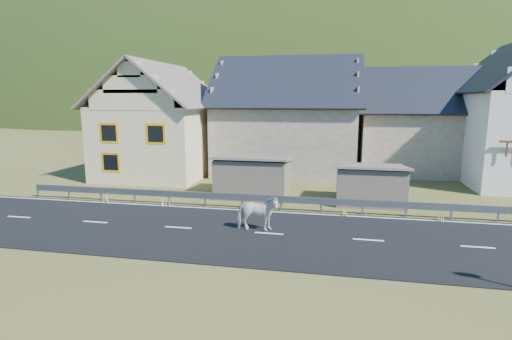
# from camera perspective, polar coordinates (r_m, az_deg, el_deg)

# --- Properties ---
(ground) EXTENTS (160.00, 160.00, 0.00)m
(ground) POSITION_cam_1_polar(r_m,az_deg,el_deg) (16.81, 1.85, -9.18)
(ground) COLOR #424A1C
(ground) RESTS_ON ground
(road) EXTENTS (60.00, 7.00, 0.04)m
(road) POSITION_cam_1_polar(r_m,az_deg,el_deg) (16.80, 1.85, -9.11)
(road) COLOR black
(road) RESTS_ON ground
(lane_markings) EXTENTS (60.00, 6.60, 0.01)m
(lane_markings) POSITION_cam_1_polar(r_m,az_deg,el_deg) (16.80, 1.85, -9.03)
(lane_markings) COLOR silver
(lane_markings) RESTS_ON road
(guardrail) EXTENTS (28.10, 0.09, 0.75)m
(guardrail) POSITION_cam_1_polar(r_m,az_deg,el_deg) (20.13, 3.57, -4.23)
(guardrail) COLOR #93969B
(guardrail) RESTS_ON ground
(shed_left) EXTENTS (4.30, 3.30, 2.40)m
(shed_left) POSITION_cam_1_polar(r_m,az_deg,el_deg) (23.05, -0.41, -0.99)
(shed_left) COLOR #706555
(shed_left) RESTS_ON ground
(shed_right) EXTENTS (3.80, 2.90, 2.20)m
(shed_right) POSITION_cam_1_polar(r_m,az_deg,el_deg) (22.22, 15.99, -2.08)
(shed_right) COLOR #706555
(shed_right) RESTS_ON ground
(house_cream) EXTENTS (7.80, 9.80, 8.30)m
(house_cream) POSITION_cam_1_polar(r_m,az_deg,el_deg) (30.39, -13.34, 7.64)
(house_cream) COLOR beige
(house_cream) RESTS_ON ground
(house_stone_a) EXTENTS (10.80, 9.80, 8.90)m
(house_stone_a) POSITION_cam_1_polar(r_m,az_deg,el_deg) (30.87, 4.63, 8.42)
(house_stone_a) COLOR #AFA18A
(house_stone_a) RESTS_ON ground
(house_stone_b) EXTENTS (9.80, 8.80, 8.10)m
(house_stone_b) POSITION_cam_1_polar(r_m,az_deg,el_deg) (33.31, 22.53, 7.13)
(house_stone_b) COLOR #AFA18A
(house_stone_b) RESTS_ON ground
(mountain) EXTENTS (440.00, 280.00, 260.00)m
(mountain) POSITION_cam_1_polar(r_m,az_deg,el_deg) (197.33, 11.82, 2.55)
(mountain) COLOR #2A3C12
(mountain) RESTS_ON ground
(conifer_patch) EXTENTS (76.00, 50.00, 28.00)m
(conifer_patch) POSITION_cam_1_polar(r_m,az_deg,el_deg) (138.20, -13.63, 10.11)
(conifer_patch) COLOR black
(conifer_patch) RESTS_ON ground
(horse) EXTENTS (0.96, 1.87, 1.53)m
(horse) POSITION_cam_1_polar(r_m,az_deg,el_deg) (16.90, 0.14, -6.20)
(horse) COLOR silver
(horse) RESTS_ON road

